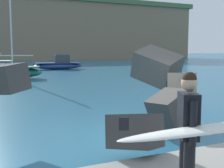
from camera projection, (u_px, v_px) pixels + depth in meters
The scene contains 7 objects.
ground_plane at pixel (144, 137), 7.74m from camera, with size 400.00×400.00×0.00m, color #235B7A.
breakwater_jetty at pixel (183, 82), 9.92m from camera, with size 32.14×7.13×2.53m.
surfer_with_board at pixel (193, 130), 3.70m from camera, with size 2.05×1.52×1.78m.
boat_mid_left at pixel (7, 72), 23.43m from camera, with size 5.76×3.11×7.45m.
boat_mid_right at pixel (59, 65), 35.68m from camera, with size 6.07×2.18×1.85m.
headland_bluff at pixel (4, 32), 83.65m from camera, with size 98.81×44.69×15.42m.
station_building_annex at pixel (11, 1), 90.75m from camera, with size 5.30×7.56×4.60m.
Camera 1 is at (-3.89, -6.51, 2.28)m, focal length 46.57 mm.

